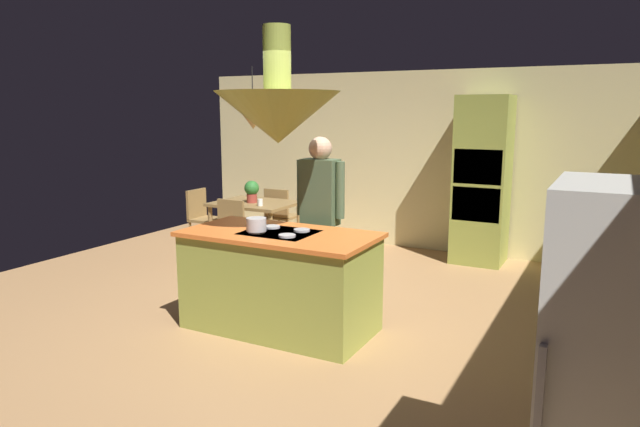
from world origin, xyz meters
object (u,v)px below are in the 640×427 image
at_px(oven_tower, 482,181).
at_px(cup_on_table, 260,202).
at_px(refrigerator, 634,388).
at_px(person_at_island, 320,210).
at_px(cooking_pot_on_cooktop, 256,224).
at_px(chair_facing_island, 227,229).
at_px(kitchen_island, 280,281).
at_px(microwave_on_counter, 636,219).
at_px(chair_at_corner, 202,215).
at_px(canister_flour, 638,253).
at_px(chair_by_back_wall, 280,213).
at_px(canister_sugar, 637,246).
at_px(dining_table, 255,210).
at_px(potted_plant_on_table, 252,190).

relative_size(oven_tower, cup_on_table, 24.35).
xyz_separation_m(refrigerator, person_at_island, (-2.76, 2.42, 0.15)).
xyz_separation_m(person_at_island, cooking_pot_on_cooktop, (-0.20, -0.85, -0.01)).
distance_m(person_at_island, chair_facing_island, 1.95).
xyz_separation_m(kitchen_island, microwave_on_counter, (2.84, 1.41, 0.59)).
distance_m(chair_at_corner, canister_flour, 5.78).
height_order(oven_tower, chair_by_back_wall, oven_tower).
distance_m(refrigerator, cup_on_table, 5.58).
xyz_separation_m(refrigerator, cup_on_table, (-4.27, 3.59, -0.06)).
bearing_deg(refrigerator, canister_sugar, 88.94).
relative_size(dining_table, chair_by_back_wall, 1.25).
height_order(person_at_island, chair_by_back_wall, person_at_island).
height_order(chair_facing_island, potted_plant_on_table, potted_plant_on_table).
bearing_deg(oven_tower, chair_at_corner, -162.93).
xyz_separation_m(person_at_island, canister_flour, (2.80, -0.43, -0.01)).
distance_m(canister_flour, canister_sugar, 0.18).
relative_size(oven_tower, canister_flour, 13.89).
bearing_deg(chair_by_back_wall, dining_table, 90.00).
bearing_deg(cooking_pot_on_cooktop, refrigerator, -27.95).
xyz_separation_m(canister_flour, microwave_on_counter, (0.00, 1.12, 0.06)).
bearing_deg(chair_by_back_wall, oven_tower, -169.98).
xyz_separation_m(chair_at_corner, canister_sugar, (5.46, -1.63, 0.50)).
bearing_deg(chair_facing_island, microwave_on_counter, -0.50).
bearing_deg(dining_table, cooking_pot_on_cooktop, -55.37).
bearing_deg(microwave_on_counter, canister_sugar, -90.00).
xyz_separation_m(kitchen_island, cup_on_table, (-1.47, 1.89, 0.34)).
bearing_deg(cup_on_table, chair_facing_island, -117.93).
relative_size(dining_table, canister_flour, 6.89).
height_order(refrigerator, person_at_island, person_at_island).
height_order(refrigerator, cooking_pot_on_cooktop, refrigerator).
distance_m(dining_table, cooking_pot_on_cooktop, 2.73).
xyz_separation_m(refrigerator, potted_plant_on_table, (-4.51, 3.75, 0.07)).
relative_size(dining_table, canister_sugar, 6.03).
distance_m(oven_tower, canister_flour, 3.43).
distance_m(cup_on_table, cooking_pot_on_cooktop, 2.41).
relative_size(person_at_island, chair_facing_island, 2.01).
bearing_deg(dining_table, chair_by_back_wall, 90.00).
bearing_deg(chair_facing_island, chair_by_back_wall, 90.00).
distance_m(dining_table, chair_at_corner, 0.94).
bearing_deg(dining_table, chair_at_corner, -180.00).
distance_m(kitchen_island, microwave_on_counter, 3.23).
xyz_separation_m(cup_on_table, canister_sugar, (4.31, -1.42, 0.20)).
bearing_deg(chair_facing_island, oven_tower, 32.62).
distance_m(chair_by_back_wall, chair_at_corner, 1.13).
relative_size(oven_tower, dining_table, 2.02).
bearing_deg(person_at_island, oven_tower, 67.15).
distance_m(dining_table, cup_on_table, 0.35).
bearing_deg(refrigerator, chair_at_corner, 144.98).
relative_size(refrigerator, cooking_pot_on_cooktop, 9.56).
bearing_deg(chair_at_corner, oven_tower, -72.93).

